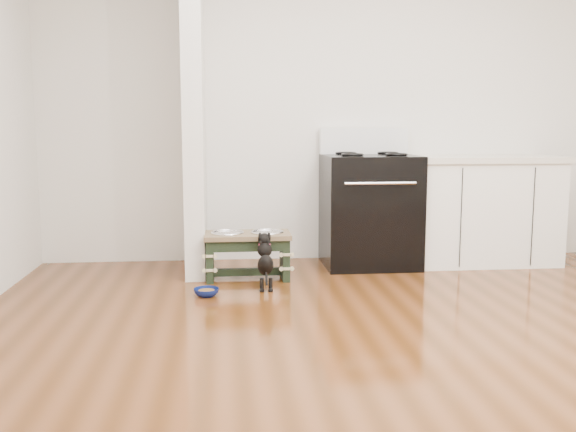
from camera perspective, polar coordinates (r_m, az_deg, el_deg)
The scene contains 8 objects.
ground at distance 3.38m, azimuth 11.21°, elevation -12.20°, with size 5.00×5.00×0.00m, color #4A260D.
room_shell at distance 3.21m, azimuth 12.03°, elevation 16.13°, with size 5.00×5.00×5.00m.
partition_wall at distance 5.14m, azimuth -8.34°, elevation 10.06°, with size 0.15×0.80×2.70m, color silver.
oven_range at distance 5.37m, azimuth 7.26°, elevation 0.66°, with size 0.76×0.69×1.14m.
cabinet_run at distance 5.69m, azimuth 16.89°, elevation 0.54°, with size 1.24×0.64×0.91m.
dog_feeder at distance 4.88m, azimuth -3.62°, elevation -2.71°, with size 0.65×0.35×0.37m.
puppy at distance 4.60m, azimuth -2.04°, elevation -3.82°, with size 0.11×0.33×0.39m.
floor_bowl at distance 4.46m, azimuth -7.26°, elevation -6.74°, with size 0.19×0.19×0.05m.
Camera 1 is at (-0.94, -3.03, 1.16)m, focal length 40.00 mm.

